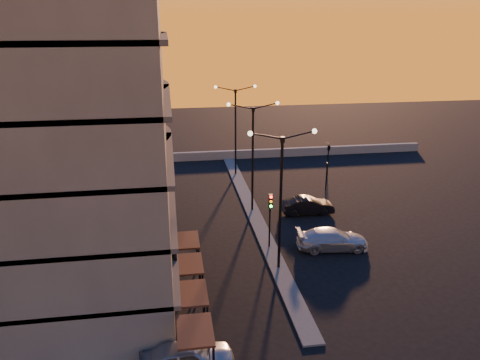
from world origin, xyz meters
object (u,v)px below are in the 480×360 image
object	(u,v)px
car_hatchback	(187,358)
car_sedan	(308,205)
streetlamp_mid	(253,149)
car_wagon	(332,239)
traffic_light_main	(270,212)

from	to	relation	value
car_hatchback	car_sedan	distance (m)	20.68
streetlamp_mid	car_wagon	size ratio (longest dim) A/B	1.84
car_sedan	car_wagon	world-z (taller)	car_wagon
streetlamp_mid	car_hatchback	distance (m)	20.42
traffic_light_main	car_sedan	world-z (taller)	traffic_light_main
streetlamp_mid	car_wagon	xyz separation A→B (m)	(4.50, -7.81, -4.84)
car_wagon	traffic_light_main	bearing A→B (deg)	86.73
traffic_light_main	car_sedan	bearing A→B (deg)	51.96
traffic_light_main	car_hatchback	size ratio (longest dim) A/B	0.94
car_wagon	car_hatchback	bearing A→B (deg)	140.16
traffic_light_main	car_wagon	bearing A→B (deg)	-8.59
car_hatchback	traffic_light_main	bearing A→B (deg)	-33.65
car_sedan	car_wagon	xyz separation A→B (m)	(-0.07, -6.53, 0.02)
car_hatchback	car_wagon	xyz separation A→B (m)	(11.00, 10.94, -0.02)
traffic_light_main	car_hatchback	xyz separation A→B (m)	(-6.50, -11.62, -2.12)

